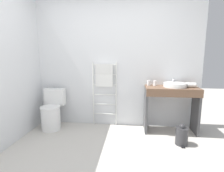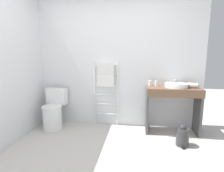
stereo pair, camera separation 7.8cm
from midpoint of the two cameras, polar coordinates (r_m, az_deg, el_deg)
name	(u,v)px [view 1 (the left image)]	position (r m, az deg, el deg)	size (l,w,h in m)	color
wall_back	(115,64)	(3.44, 0.20, 7.29)	(3.26, 0.12, 2.45)	silver
wall_side	(10,66)	(3.22, -30.94, 5.73)	(0.12, 2.36, 2.45)	silver
toilet	(52,112)	(3.56, -19.61, -8.06)	(0.39, 0.49, 0.76)	white
towel_radiator	(104,81)	(3.39, -3.17, 1.63)	(0.48, 0.06, 1.27)	white
vanity_counter	(171,102)	(3.29, 18.09, -4.96)	(0.92, 0.45, 0.83)	brown
sink_basin	(175,85)	(3.26, 19.21, 0.37)	(0.39, 0.39, 0.07)	white
faucet	(173,81)	(3.42, 18.63, 1.51)	(0.02, 0.10, 0.12)	silver
cup_near_wall	(149,83)	(3.32, 11.25, 1.02)	(0.07, 0.07, 0.09)	white
cup_near_edge	(155,83)	(3.31, 13.20, 0.94)	(0.06, 0.06, 0.10)	white
hair_dryer	(191,85)	(3.33, 23.92, 0.33)	(0.19, 0.18, 0.09)	white
trash_bin	(182,136)	(3.02, 21.11, -14.88)	(0.19, 0.22, 0.34)	#333335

